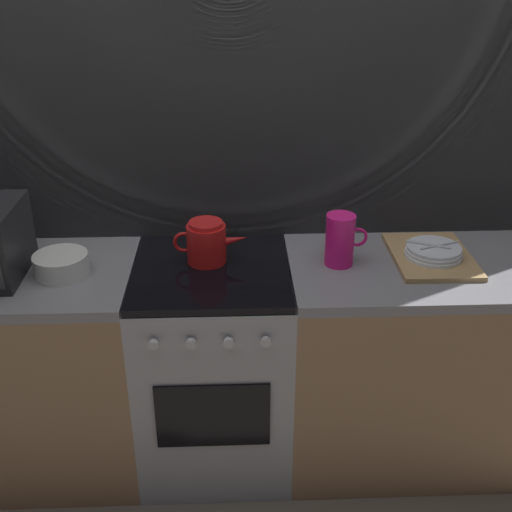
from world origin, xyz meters
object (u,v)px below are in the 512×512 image
object	(u,v)px
kettle	(207,242)
pitcher	(340,240)
mixing_bowl	(61,264)
dish_pile	(432,254)
stove_unit	(214,366)

from	to	relation	value
kettle	pitcher	bearing A→B (deg)	-4.49
mixing_bowl	dish_pile	xyz separation A→B (m)	(1.40, 0.06, -0.02)
stove_unit	kettle	bearing A→B (deg)	103.12
mixing_bowl	pitcher	size ratio (longest dim) A/B	1.00
kettle	pitcher	world-z (taller)	pitcher
pitcher	dish_pile	xyz separation A→B (m)	(0.37, 0.02, -0.08)
mixing_bowl	dish_pile	distance (m)	1.41
stove_unit	dish_pile	xyz separation A→B (m)	(0.85, 0.04, 0.47)
stove_unit	pitcher	world-z (taller)	pitcher
kettle	stove_unit	bearing A→B (deg)	-76.88
kettle	mixing_bowl	distance (m)	0.54
stove_unit	dish_pile	world-z (taller)	dish_pile
stove_unit	kettle	world-z (taller)	kettle
pitcher	dish_pile	distance (m)	0.37
stove_unit	dish_pile	bearing A→B (deg)	2.93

